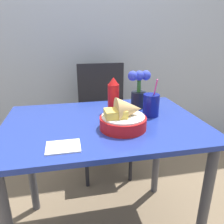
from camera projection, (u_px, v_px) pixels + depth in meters
The scene contains 8 objects.
wall_window at pixel (82, 18), 1.92m from camera, with size 7.00×0.06×2.60m.
dining_table at pixel (104, 143), 1.16m from camera, with size 1.01×0.70×0.75m.
chair_far_window at pixel (103, 110), 1.89m from camera, with size 0.40×0.40×0.93m.
food_basket at pixel (125, 117), 1.02m from camera, with size 0.22×0.22×0.15m.
ketchup_bottle at pixel (113, 96), 1.22m from camera, with size 0.06×0.06×0.20m.
drink_cup at pixel (151, 106), 1.18m from camera, with size 0.09×0.09×0.21m.
flower_vase at pixel (139, 89), 1.30m from camera, with size 0.14×0.09×0.22m.
napkin at pixel (63, 147), 0.87m from camera, with size 0.14×0.11×0.01m.
Camera 1 is at (-0.17, -1.02, 1.18)m, focal length 35.00 mm.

